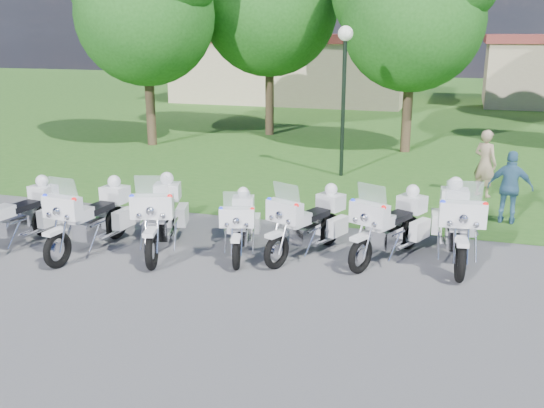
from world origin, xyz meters
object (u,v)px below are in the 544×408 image
(motorcycle_2, at_px, (161,215))
(motorcycle_5, at_px, (391,225))
(lamp_post, at_px, (345,65))
(bystander_c, at_px, (510,188))
(motorcycle_6, at_px, (457,223))
(motorcycle_4, at_px, (309,222))
(motorcycle_1, at_px, (92,216))
(motorcycle_0, at_px, (16,214))
(motorcycle_3, at_px, (241,224))
(bystander_a, at_px, (485,164))

(motorcycle_2, relative_size, motorcycle_5, 1.11)
(lamp_post, bearing_deg, bystander_c, -37.67)
(motorcycle_6, bearing_deg, motorcycle_4, 5.98)
(motorcycle_1, distance_m, motorcycle_2, 1.39)
(motorcycle_1, xyz_separation_m, lamp_post, (3.51, 7.98, 2.63))
(motorcycle_2, distance_m, motorcycle_5, 4.56)
(motorcycle_5, distance_m, motorcycle_6, 1.25)
(motorcycle_2, bearing_deg, motorcycle_0, -3.10)
(motorcycle_0, distance_m, motorcycle_2, 3.01)
(motorcycle_0, distance_m, motorcycle_3, 4.63)
(motorcycle_1, xyz_separation_m, motorcycle_4, (4.22, 1.06, -0.03))
(motorcycle_0, height_order, motorcycle_6, motorcycle_6)
(motorcycle_2, xyz_separation_m, motorcycle_4, (2.90, 0.62, -0.06))
(motorcycle_5, distance_m, lamp_post, 7.52)
(motorcycle_0, bearing_deg, lamp_post, -113.14)
(motorcycle_5, bearing_deg, lamp_post, -46.29)
(motorcycle_5, bearing_deg, motorcycle_4, 34.22)
(motorcycle_2, relative_size, motorcycle_4, 1.12)
(motorcycle_2, height_order, bystander_c, motorcycle_2)
(motorcycle_0, relative_size, motorcycle_2, 0.97)
(bystander_c, bearing_deg, motorcycle_6, 75.03)
(motorcycle_6, height_order, lamp_post, lamp_post)
(motorcycle_2, distance_m, lamp_post, 8.27)
(motorcycle_0, relative_size, motorcycle_1, 0.97)
(motorcycle_0, relative_size, motorcycle_3, 1.16)
(motorcycle_6, bearing_deg, motorcycle_5, 8.82)
(motorcycle_1, bearing_deg, lamp_post, -108.76)
(motorcycle_4, relative_size, motorcycle_5, 0.99)
(motorcycle_5, distance_m, bystander_a, 5.72)
(lamp_post, bearing_deg, motorcycle_5, -71.06)
(motorcycle_4, bearing_deg, lamp_post, -61.57)
(motorcycle_4, height_order, bystander_c, bystander_c)
(motorcycle_4, bearing_deg, motorcycle_2, 34.62)
(motorcycle_1, height_order, motorcycle_3, motorcycle_1)
(lamp_post, relative_size, bystander_a, 2.47)
(motorcycle_1, height_order, bystander_a, bystander_a)
(motorcycle_3, height_order, bystander_a, bystander_a)
(motorcycle_3, bearing_deg, motorcycle_6, 177.06)
(motorcycle_4, bearing_deg, motorcycle_1, 36.63)
(motorcycle_2, xyz_separation_m, motorcycle_6, (5.68, 1.20, 0.02))
(lamp_post, bearing_deg, motorcycle_2, -106.21)
(motorcycle_1, height_order, motorcycle_6, motorcycle_6)
(motorcycle_3, bearing_deg, bystander_a, -143.31)
(motorcycle_4, xyz_separation_m, bystander_a, (3.39, 5.68, 0.23))
(motorcycle_2, xyz_separation_m, motorcycle_3, (1.59, 0.31, -0.12))
(motorcycle_6, bearing_deg, motorcycle_1, 7.42)
(motorcycle_5, xyz_separation_m, motorcycle_6, (1.21, 0.31, 0.06))
(motorcycle_1, relative_size, motorcycle_2, 1.00)
(motorcycle_0, bearing_deg, motorcycle_1, -161.00)
(motorcycle_2, height_order, lamp_post, lamp_post)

